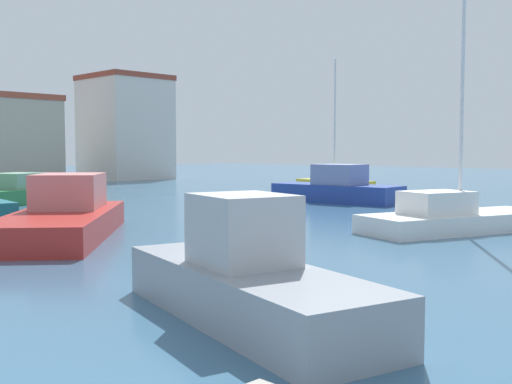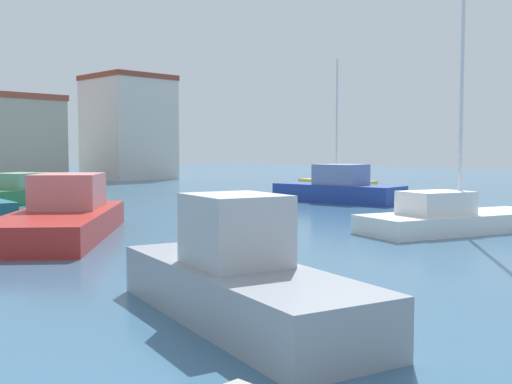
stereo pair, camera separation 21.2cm
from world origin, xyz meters
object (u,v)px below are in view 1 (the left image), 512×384
at_px(sailboat_yellow_center_channel, 336,182).
at_px(motorboat_grey_outer_mooring, 247,280).
at_px(motorboat_green_inner_mooring, 12,193).
at_px(motorboat_blue_distant_east, 337,189).
at_px(motorboat_red_far_left, 64,216).
at_px(sailboat_white_near_pier, 455,217).

relative_size(sailboat_yellow_center_channel, motorboat_grey_outer_mooring, 1.42).
bearing_deg(sailboat_yellow_center_channel, motorboat_green_inner_mooring, 161.55).
xyz_separation_m(motorboat_blue_distant_east, motorboat_red_far_left, (-17.36, -1.86, -0.07)).
relative_size(sailboat_white_near_pier, motorboat_grey_outer_mooring, 1.78).
bearing_deg(motorboat_green_inner_mooring, sailboat_white_near_pier, -75.16).
relative_size(sailboat_white_near_pier, motorboat_red_far_left, 1.36).
relative_size(motorboat_blue_distant_east, sailboat_white_near_pier, 0.65).
height_order(sailboat_yellow_center_channel, sailboat_white_near_pier, sailboat_white_near_pier).
bearing_deg(motorboat_grey_outer_mooring, motorboat_green_inner_mooring, 73.88).
bearing_deg(motorboat_grey_outer_mooring, motorboat_blue_distant_east, 33.44).
bearing_deg(motorboat_red_far_left, sailboat_yellow_center_channel, 16.20).
xyz_separation_m(motorboat_green_inner_mooring, motorboat_grey_outer_mooring, (-7.26, -25.10, 0.12)).
bearing_deg(motorboat_red_far_left, motorboat_blue_distant_east, 6.12).
bearing_deg(sailboat_yellow_center_channel, motorboat_grey_outer_mooring, -145.56).
height_order(motorboat_green_inner_mooring, motorboat_grey_outer_mooring, motorboat_grey_outer_mooring).
xyz_separation_m(sailboat_white_near_pier, motorboat_green_inner_mooring, (-5.88, 22.21, 0.03)).
relative_size(motorboat_green_inner_mooring, motorboat_red_far_left, 1.07).
relative_size(sailboat_white_near_pier, motorboat_green_inner_mooring, 1.26).
xyz_separation_m(sailboat_white_near_pier, motorboat_red_far_left, (-10.25, 8.62, 0.15)).
distance_m(motorboat_blue_distant_east, sailboat_white_near_pier, 12.67).
bearing_deg(motorboat_grey_outer_mooring, sailboat_yellow_center_channel, 34.44).
distance_m(motorboat_blue_distant_east, motorboat_green_inner_mooring, 17.51).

